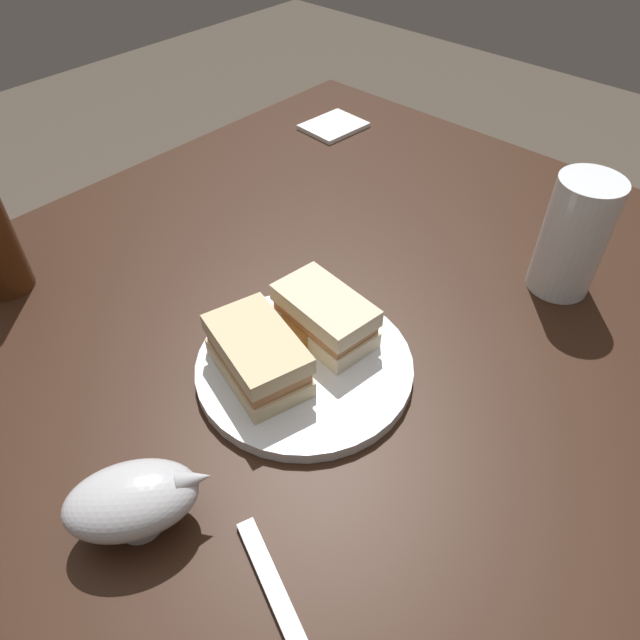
# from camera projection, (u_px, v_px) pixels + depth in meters

# --- Properties ---
(ground_plane) EXTENTS (6.00, 6.00, 0.00)m
(ground_plane) POSITION_uv_depth(u_px,v_px,m) (328.00, 566.00, 1.28)
(ground_plane) COLOR #4C4238
(dining_table) EXTENTS (1.11, 1.00, 0.77)m
(dining_table) POSITION_uv_depth(u_px,v_px,m) (330.00, 471.00, 1.02)
(dining_table) COLOR black
(dining_table) RESTS_ON ground
(plate) EXTENTS (0.25, 0.25, 0.01)m
(plate) POSITION_uv_depth(u_px,v_px,m) (305.00, 366.00, 0.67)
(plate) COLOR white
(plate) RESTS_ON dining_table
(sandwich_half_left) EXTENTS (0.08, 0.13, 0.06)m
(sandwich_half_left) POSITION_uv_depth(u_px,v_px,m) (325.00, 316.00, 0.68)
(sandwich_half_left) COLOR beige
(sandwich_half_left) RESTS_ON plate
(sandwich_half_right) EXTENTS (0.10, 0.14, 0.06)m
(sandwich_half_right) POSITION_uv_depth(u_px,v_px,m) (258.00, 355.00, 0.63)
(sandwich_half_right) COLOR beige
(sandwich_half_right) RESTS_ON plate
(potato_wedge_front) EXTENTS (0.05, 0.03, 0.02)m
(potato_wedge_front) POSITION_uv_depth(u_px,v_px,m) (313.00, 318.00, 0.70)
(potato_wedge_front) COLOR #B77F33
(potato_wedge_front) RESTS_ON plate
(potato_wedge_middle) EXTENTS (0.05, 0.06, 0.02)m
(potato_wedge_middle) POSITION_uv_depth(u_px,v_px,m) (277.00, 320.00, 0.70)
(potato_wedge_middle) COLOR #AD702D
(potato_wedge_middle) RESTS_ON plate
(potato_wedge_back) EXTENTS (0.04, 0.05, 0.02)m
(potato_wedge_back) POSITION_uv_depth(u_px,v_px,m) (282.00, 328.00, 0.69)
(potato_wedge_back) COLOR #AD702D
(potato_wedge_back) RESTS_ON plate
(potato_wedge_left_edge) EXTENTS (0.04, 0.03, 0.02)m
(potato_wedge_left_edge) POSITION_uv_depth(u_px,v_px,m) (241.00, 346.00, 0.67)
(potato_wedge_left_edge) COLOR #AD702D
(potato_wedge_left_edge) RESTS_ON plate
(potato_wedge_right_edge) EXTENTS (0.03, 0.05, 0.02)m
(potato_wedge_right_edge) POSITION_uv_depth(u_px,v_px,m) (291.00, 334.00, 0.68)
(potato_wedge_right_edge) COLOR #AD702D
(potato_wedge_right_edge) RESTS_ON plate
(pint_glass) EXTENTS (0.08, 0.08, 0.16)m
(pint_glass) POSITION_uv_depth(u_px,v_px,m) (572.00, 242.00, 0.73)
(pint_glass) COLOR white
(pint_glass) RESTS_ON dining_table
(gravy_boat) EXTENTS (0.14, 0.13, 0.07)m
(gravy_boat) POSITION_uv_depth(u_px,v_px,m) (133.00, 500.00, 0.51)
(gravy_boat) COLOR #B7B7BC
(gravy_boat) RESTS_ON dining_table
(napkin) EXTENTS (0.12, 0.10, 0.01)m
(napkin) POSITION_uv_depth(u_px,v_px,m) (334.00, 126.00, 1.11)
(napkin) COLOR white
(napkin) RESTS_ON dining_table
(fork) EXTENTS (0.08, 0.17, 0.01)m
(fork) POSITION_uv_depth(u_px,v_px,m) (286.00, 615.00, 0.48)
(fork) COLOR silver
(fork) RESTS_ON dining_table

